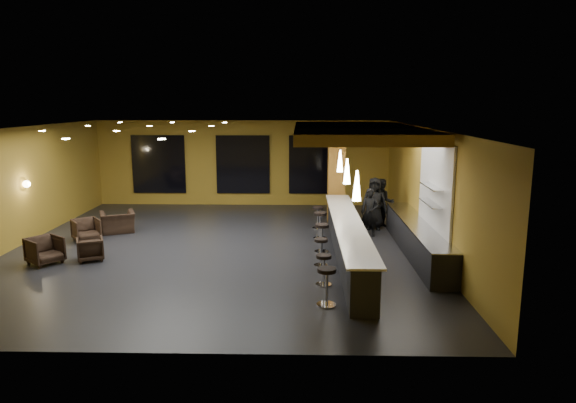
{
  "coord_description": "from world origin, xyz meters",
  "views": [
    {
      "loc": [
        2.36,
        -14.55,
        4.21
      ],
      "look_at": [
        2.0,
        0.5,
        1.3
      ],
      "focal_mm": 32.0,
      "sensor_mm": 36.0,
      "label": 1
    }
  ],
  "objects_px": {
    "staff_b": "(382,203)",
    "bar_stool_1": "(324,266)",
    "bar_counter": "(347,241)",
    "pendant_0": "(357,186)",
    "prep_counter": "(417,239)",
    "column": "(336,173)",
    "bar_stool_2": "(321,248)",
    "bar_stool_4": "(320,222)",
    "pendant_2": "(340,161)",
    "staff_a": "(370,212)",
    "armchair_c": "(86,230)",
    "armchair_d": "(118,222)",
    "staff_c": "(374,203)",
    "bar_stool_5": "(318,215)",
    "bar_stool_3": "(322,234)",
    "armchair_b": "(90,249)",
    "bar_stool_0": "(327,282)",
    "armchair_a": "(45,250)",
    "pendant_1": "(347,171)"
  },
  "relations": [
    {
      "from": "pendant_0",
      "to": "bar_stool_2",
      "type": "height_order",
      "value": "pendant_0"
    },
    {
      "from": "armchair_a",
      "to": "bar_stool_2",
      "type": "relative_size",
      "value": 1.09
    },
    {
      "from": "armchair_d",
      "to": "bar_stool_5",
      "type": "distance_m",
      "value": 6.65
    },
    {
      "from": "armchair_a",
      "to": "bar_stool_4",
      "type": "distance_m",
      "value": 7.88
    },
    {
      "from": "staff_a",
      "to": "armchair_b",
      "type": "relative_size",
      "value": 2.24
    },
    {
      "from": "staff_c",
      "to": "bar_stool_4",
      "type": "distance_m",
      "value": 2.32
    },
    {
      "from": "bar_stool_5",
      "to": "pendant_2",
      "type": "bearing_deg",
      "value": -31.75
    },
    {
      "from": "column",
      "to": "staff_a",
      "type": "xyz_separation_m",
      "value": [
        0.94,
        -2.12,
        -0.98
      ]
    },
    {
      "from": "pendant_2",
      "to": "bar_stool_4",
      "type": "xyz_separation_m",
      "value": [
        -0.65,
        -0.92,
        -1.81
      ]
    },
    {
      "from": "armchair_b",
      "to": "armchair_c",
      "type": "xyz_separation_m",
      "value": [
        -0.93,
        1.99,
        0.03
      ]
    },
    {
      "from": "prep_counter",
      "to": "armchair_d",
      "type": "bearing_deg",
      "value": 166.47
    },
    {
      "from": "armchair_a",
      "to": "armchair_b",
      "type": "bearing_deg",
      "value": -36.65
    },
    {
      "from": "staff_a",
      "to": "bar_stool_3",
      "type": "xyz_separation_m",
      "value": [
        -1.61,
        -1.87,
        -0.24
      ]
    },
    {
      "from": "armchair_b",
      "to": "bar_stool_3",
      "type": "distance_m",
      "value": 6.37
    },
    {
      "from": "staff_a",
      "to": "bar_stool_0",
      "type": "bearing_deg",
      "value": -95.99
    },
    {
      "from": "pendant_1",
      "to": "staff_b",
      "type": "distance_m",
      "value": 3.83
    },
    {
      "from": "staff_c",
      "to": "staff_a",
      "type": "bearing_deg",
      "value": -96.89
    },
    {
      "from": "bar_stool_3",
      "to": "armchair_d",
      "type": "bearing_deg",
      "value": 162.13
    },
    {
      "from": "pendant_1",
      "to": "pendant_2",
      "type": "xyz_separation_m",
      "value": [
        0.0,
        2.5,
        0.0
      ]
    },
    {
      "from": "column",
      "to": "staff_b",
      "type": "xyz_separation_m",
      "value": [
        1.52,
        -0.93,
        -0.91
      ]
    },
    {
      "from": "staff_b",
      "to": "staff_c",
      "type": "xyz_separation_m",
      "value": [
        -0.31,
        -0.25,
        0.04
      ]
    },
    {
      "from": "armchair_c",
      "to": "prep_counter",
      "type": "bearing_deg",
      "value": -44.95
    },
    {
      "from": "prep_counter",
      "to": "armchair_c",
      "type": "relative_size",
      "value": 7.91
    },
    {
      "from": "bar_stool_2",
      "to": "armchair_d",
      "type": "bearing_deg",
      "value": 152.74
    },
    {
      "from": "prep_counter",
      "to": "pendant_1",
      "type": "distance_m",
      "value": 2.77
    },
    {
      "from": "pendant_0",
      "to": "armchair_b",
      "type": "xyz_separation_m",
      "value": [
        -6.97,
        1.7,
        -2.04
      ]
    },
    {
      "from": "bar_counter",
      "to": "column",
      "type": "bearing_deg",
      "value": 90.0
    },
    {
      "from": "staff_b",
      "to": "bar_stool_3",
      "type": "distance_m",
      "value": 3.78
    },
    {
      "from": "armchair_c",
      "to": "bar_stool_4",
      "type": "height_order",
      "value": "bar_stool_4"
    },
    {
      "from": "prep_counter",
      "to": "column",
      "type": "distance_m",
      "value": 4.75
    },
    {
      "from": "armchair_b",
      "to": "bar_stool_4",
      "type": "distance_m",
      "value": 6.75
    },
    {
      "from": "pendant_0",
      "to": "bar_stool_4",
      "type": "height_order",
      "value": "pendant_0"
    },
    {
      "from": "armchair_d",
      "to": "staff_c",
      "type": "bearing_deg",
      "value": 161.04
    },
    {
      "from": "bar_counter",
      "to": "bar_stool_2",
      "type": "height_order",
      "value": "bar_counter"
    },
    {
      "from": "armchair_a",
      "to": "armchair_c",
      "type": "height_order",
      "value": "armchair_a"
    },
    {
      "from": "bar_counter",
      "to": "bar_stool_2",
      "type": "xyz_separation_m",
      "value": [
        -0.74,
        -0.64,
        -0.03
      ]
    },
    {
      "from": "bar_stool_5",
      "to": "bar_stool_3",
      "type": "bearing_deg",
      "value": -89.7
    },
    {
      "from": "staff_b",
      "to": "bar_stool_1",
      "type": "relative_size",
      "value": 2.27
    },
    {
      "from": "pendant_1",
      "to": "armchair_d",
      "type": "bearing_deg",
      "value": 162.95
    },
    {
      "from": "bar_stool_0",
      "to": "armchair_a",
      "type": "bearing_deg",
      "value": 159.68
    },
    {
      "from": "column",
      "to": "pendant_1",
      "type": "distance_m",
      "value": 4.14
    },
    {
      "from": "prep_counter",
      "to": "bar_stool_1",
      "type": "relative_size",
      "value": 8.14
    },
    {
      "from": "bar_stool_4",
      "to": "pendant_2",
      "type": "bearing_deg",
      "value": 54.67
    },
    {
      "from": "armchair_d",
      "to": "bar_stool_3",
      "type": "bearing_deg",
      "value": 138.55
    },
    {
      "from": "staff_a",
      "to": "armchair_d",
      "type": "distance_m",
      "value": 8.25
    },
    {
      "from": "bar_counter",
      "to": "pendant_1",
      "type": "height_order",
      "value": "pendant_1"
    },
    {
      "from": "staff_a",
      "to": "bar_stool_4",
      "type": "distance_m",
      "value": 1.66
    },
    {
      "from": "bar_stool_4",
      "to": "bar_counter",
      "type": "bearing_deg",
      "value": -72.54
    },
    {
      "from": "armchair_c",
      "to": "armchair_d",
      "type": "distance_m",
      "value": 1.21
    },
    {
      "from": "bar_counter",
      "to": "pendant_0",
      "type": "relative_size",
      "value": 11.43
    }
  ]
}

